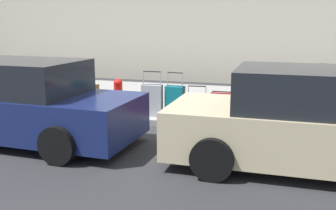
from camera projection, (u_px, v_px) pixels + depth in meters
name	position (u px, v px, depth m)	size (l,w,h in m)	color
ground_plane	(142.00, 126.00, 8.61)	(40.00, 40.00, 0.00)	#28282B
sidewalk_curb	(173.00, 101.00, 10.94)	(18.00, 5.00, 0.14)	gray
suitcase_navy_0	(275.00, 110.00, 8.21)	(0.50, 0.26, 0.87)	navy
suitcase_black_1	(247.00, 105.00, 8.27)	(0.49, 0.26, 1.09)	black
suitcase_red_2	(221.00, 107.00, 8.46)	(0.48, 0.24, 0.65)	red
suitcase_maroon_3	(197.00, 107.00, 8.61)	(0.46, 0.23, 0.74)	maroon
suitcase_teal_4	(175.00, 101.00, 8.77)	(0.43, 0.28, 1.02)	#0F606B
suitcase_silver_5	(152.00, 100.00, 8.84)	(0.47, 0.24, 1.03)	#9EA0A8
fire_hydrant	(118.00, 95.00, 9.13)	(0.39, 0.21, 0.81)	red
bollard_post	(97.00, 98.00, 9.14)	(0.14, 0.14, 0.68)	brown
parking_meter	(321.00, 85.00, 8.07)	(0.12, 0.09, 1.27)	slate
parked_car_beige_0	(312.00, 123.00, 5.97)	(4.42, 2.05, 1.56)	tan
parked_car_navy_1	(19.00, 103.00, 7.40)	(4.70, 2.13, 1.55)	#141E4C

